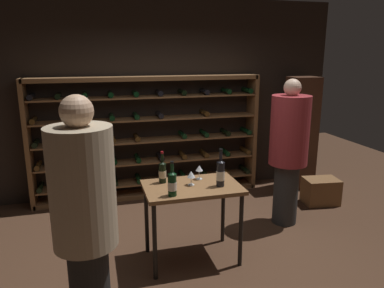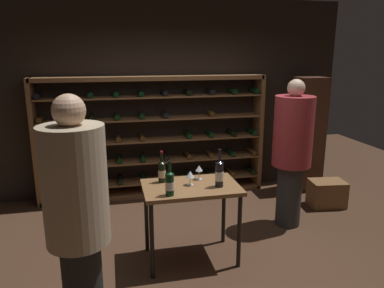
% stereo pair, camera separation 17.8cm
% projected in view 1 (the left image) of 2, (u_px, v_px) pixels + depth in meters
% --- Properties ---
extents(ground_plane, '(10.15, 10.15, 0.00)m').
position_uv_depth(ground_plane, '(202.00, 254.00, 4.02)').
color(ground_plane, '#472D1E').
extents(back_wall, '(5.45, 0.10, 2.93)m').
position_uv_depth(back_wall, '(163.00, 98.00, 5.60)').
color(back_wall, black).
rests_on(back_wall, ground).
extents(wine_rack, '(3.39, 0.32, 1.82)m').
position_uv_depth(wine_rack, '(148.00, 138.00, 5.47)').
color(wine_rack, brown).
rests_on(wine_rack, ground).
extents(tasting_table, '(0.98, 0.62, 0.83)m').
position_uv_depth(tasting_table, '(192.00, 195.00, 3.77)').
color(tasting_table, brown).
rests_on(tasting_table, ground).
extents(person_host_in_suit, '(0.46, 0.46, 1.88)m').
position_uv_depth(person_host_in_suit, '(84.00, 214.00, 2.60)').
color(person_host_in_suit, black).
rests_on(person_host_in_suit, ground).
extents(person_guest_khaki, '(0.48, 0.48, 1.85)m').
position_uv_depth(person_guest_khaki, '(289.00, 147.00, 4.54)').
color(person_guest_khaki, '#2D2D2D').
rests_on(person_guest_khaki, ground).
extents(wine_crate, '(0.52, 0.40, 0.37)m').
position_uv_depth(wine_crate, '(321.00, 191.00, 5.33)').
color(wine_crate, brown).
rests_on(wine_crate, ground).
extents(display_cabinet, '(0.44, 0.36, 1.78)m').
position_uv_depth(display_cabinet, '(300.00, 133.00, 5.86)').
color(display_cabinet, '#4C2D1E').
rests_on(display_cabinet, ground).
extents(wine_bottle_gold_foil, '(0.08, 0.08, 0.34)m').
position_uv_depth(wine_bottle_gold_foil, '(162.00, 172.00, 3.80)').
color(wine_bottle_gold_foil, black).
rests_on(wine_bottle_gold_foil, tasting_table).
extents(wine_bottle_green_slim, '(0.09, 0.09, 0.34)m').
position_uv_depth(wine_bottle_green_slim, '(172.00, 183.00, 3.45)').
color(wine_bottle_green_slim, black).
rests_on(wine_bottle_green_slim, tasting_table).
extents(wine_bottle_red_label, '(0.09, 0.09, 0.39)m').
position_uv_depth(wine_bottle_red_label, '(220.00, 173.00, 3.69)').
color(wine_bottle_red_label, black).
rests_on(wine_bottle_red_label, tasting_table).
extents(wine_glass_stemmed_left, '(0.08, 0.08, 0.15)m').
position_uv_depth(wine_glass_stemmed_left, '(199.00, 169.00, 3.90)').
color(wine_glass_stemmed_left, silver).
rests_on(wine_glass_stemmed_left, tasting_table).
extents(wine_glass_stemmed_center, '(0.08, 0.08, 0.15)m').
position_uv_depth(wine_glass_stemmed_center, '(191.00, 175.00, 3.73)').
color(wine_glass_stemmed_center, silver).
rests_on(wine_glass_stemmed_center, tasting_table).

